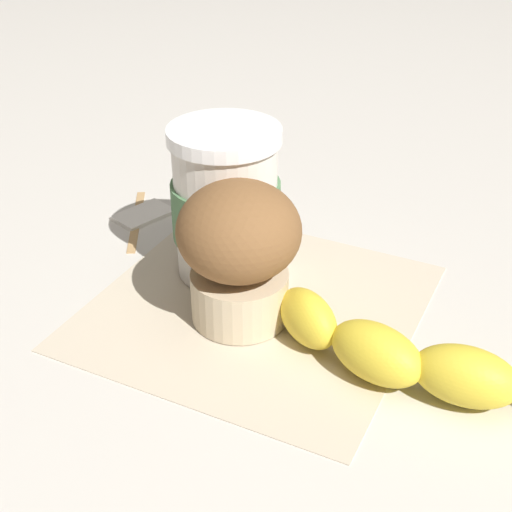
# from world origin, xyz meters

# --- Properties ---
(ground_plane) EXTENTS (3.00, 3.00, 0.00)m
(ground_plane) POSITION_xyz_m (0.00, 0.00, 0.00)
(ground_plane) COLOR beige
(paper_napkin) EXTENTS (0.27, 0.27, 0.00)m
(paper_napkin) POSITION_xyz_m (0.00, 0.00, 0.00)
(paper_napkin) COLOR beige
(paper_napkin) RESTS_ON ground_plane
(coffee_cup) EXTENTS (0.08, 0.08, 0.12)m
(coffee_cup) POSITION_xyz_m (-0.05, 0.02, 0.06)
(coffee_cup) COLOR silver
(coffee_cup) RESTS_ON paper_napkin
(muffin) EXTENTS (0.08, 0.08, 0.10)m
(muffin) POSITION_xyz_m (0.00, -0.02, 0.06)
(muffin) COLOR beige
(muffin) RESTS_ON paper_napkin
(banana) EXTENTS (0.21, 0.10, 0.04)m
(banana) POSITION_xyz_m (0.13, 0.01, 0.02)
(banana) COLOR yellow
(banana) RESTS_ON paper_napkin
(sugar_packet) EXTENTS (0.04, 0.05, 0.01)m
(sugar_packet) POSITION_xyz_m (-0.17, 0.04, 0.00)
(sugar_packet) COLOR white
(sugar_packet) RESTS_ON ground_plane
(wooden_stirrer) EXTENTS (0.08, 0.08, 0.00)m
(wooden_stirrer) POSITION_xyz_m (-0.16, 0.03, 0.00)
(wooden_stirrer) COLOR tan
(wooden_stirrer) RESTS_ON ground_plane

